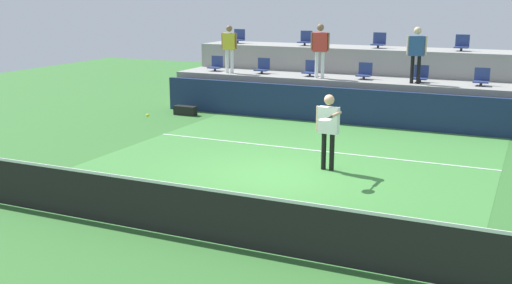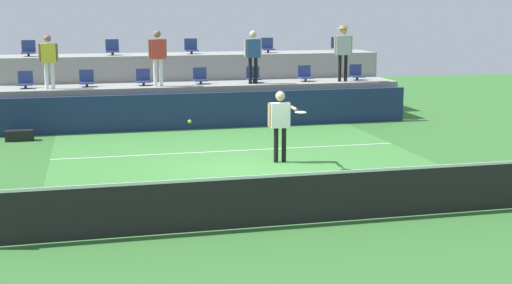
# 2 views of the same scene
# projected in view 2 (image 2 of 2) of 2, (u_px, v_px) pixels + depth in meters

# --- Properties ---
(ground_plane) EXTENTS (40.00, 40.00, 0.00)m
(ground_plane) POSITION_uv_depth(u_px,v_px,m) (251.00, 172.00, 15.74)
(ground_plane) COLOR #336B2D
(court_inner_paint) EXTENTS (9.00, 10.00, 0.01)m
(court_inner_paint) POSITION_uv_depth(u_px,v_px,m) (242.00, 163.00, 16.69)
(court_inner_paint) COLOR #3D7F38
(court_inner_paint) RESTS_ON ground_plane
(court_service_line) EXTENTS (9.00, 0.06, 0.00)m
(court_service_line) POSITION_uv_depth(u_px,v_px,m) (230.00, 151.00, 18.03)
(court_service_line) COLOR white
(court_service_line) RESTS_ON ground_plane
(tennis_net) EXTENTS (10.48, 0.08, 1.07)m
(tennis_net) POSITION_uv_depth(u_px,v_px,m) (304.00, 197.00, 11.82)
(tennis_net) COLOR black
(tennis_net) RESTS_ON ground_plane
(sponsor_backboard) EXTENTS (13.00, 0.16, 1.10)m
(sponsor_backboard) POSITION_uv_depth(u_px,v_px,m) (207.00, 111.00, 21.36)
(sponsor_backboard) COLOR navy
(sponsor_backboard) RESTS_ON ground_plane
(seating_tier_lower) EXTENTS (13.00, 1.80, 1.25)m
(seating_tier_lower) POSITION_uv_depth(u_px,v_px,m) (200.00, 103.00, 22.59)
(seating_tier_lower) COLOR gray
(seating_tier_lower) RESTS_ON ground_plane
(seating_tier_upper) EXTENTS (13.00, 1.80, 2.10)m
(seating_tier_upper) POSITION_uv_depth(u_px,v_px,m) (192.00, 84.00, 24.23)
(seating_tier_upper) COLOR gray
(seating_tier_upper) RESTS_ON ground_plane
(stadium_chair_lower_far_left) EXTENTS (0.44, 0.40, 0.52)m
(stadium_chair_lower_far_left) POSITION_uv_depth(u_px,v_px,m) (25.00, 81.00, 21.14)
(stadium_chair_lower_far_left) COLOR #2D2D33
(stadium_chair_lower_far_left) RESTS_ON seating_tier_lower
(stadium_chair_lower_left) EXTENTS (0.44, 0.40, 0.52)m
(stadium_chair_lower_left) POSITION_uv_depth(u_px,v_px,m) (87.00, 80.00, 21.55)
(stadium_chair_lower_left) COLOR #2D2D33
(stadium_chair_lower_left) RESTS_ON seating_tier_lower
(stadium_chair_lower_mid_left) EXTENTS (0.44, 0.40, 0.52)m
(stadium_chair_lower_mid_left) POSITION_uv_depth(u_px,v_px,m) (143.00, 78.00, 21.95)
(stadium_chair_lower_mid_left) COLOR #2D2D33
(stadium_chair_lower_mid_left) RESTS_ON seating_tier_lower
(stadium_chair_lower_center) EXTENTS (0.44, 0.40, 0.52)m
(stadium_chair_lower_center) POSITION_uv_depth(u_px,v_px,m) (200.00, 77.00, 22.37)
(stadium_chair_lower_center) COLOR #2D2D33
(stadium_chair_lower_center) RESTS_ON seating_tier_lower
(stadium_chair_lower_mid_right) EXTENTS (0.44, 0.40, 0.52)m
(stadium_chair_lower_mid_right) POSITION_uv_depth(u_px,v_px,m) (253.00, 76.00, 22.77)
(stadium_chair_lower_mid_right) COLOR #2D2D33
(stadium_chair_lower_mid_right) RESTS_ON seating_tier_lower
(stadium_chair_lower_right) EXTENTS (0.44, 0.40, 0.52)m
(stadium_chair_lower_right) POSITION_uv_depth(u_px,v_px,m) (305.00, 75.00, 23.17)
(stadium_chair_lower_right) COLOR #2D2D33
(stadium_chair_lower_right) RESTS_ON seating_tier_lower
(stadium_chair_lower_far_right) EXTENTS (0.44, 0.40, 0.52)m
(stadium_chair_lower_far_right) POSITION_uv_depth(u_px,v_px,m) (356.00, 74.00, 23.59)
(stadium_chair_lower_far_right) COLOR #2D2D33
(stadium_chair_lower_far_right) RESTS_ON seating_tier_lower
(stadium_chair_upper_far_left) EXTENTS (0.44, 0.40, 0.52)m
(stadium_chair_upper_far_left) POSITION_uv_depth(u_px,v_px,m) (29.00, 50.00, 22.69)
(stadium_chair_upper_far_left) COLOR #2D2D33
(stadium_chair_upper_far_left) RESTS_ON seating_tier_upper
(stadium_chair_upper_left) EXTENTS (0.44, 0.40, 0.52)m
(stadium_chair_upper_left) POSITION_uv_depth(u_px,v_px,m) (112.00, 49.00, 23.31)
(stadium_chair_upper_left) COLOR #2D2D33
(stadium_chair_upper_left) RESTS_ON seating_tier_upper
(stadium_chair_upper_center) EXTENTS (0.44, 0.40, 0.52)m
(stadium_chair_upper_center) POSITION_uv_depth(u_px,v_px,m) (191.00, 47.00, 23.92)
(stadium_chair_upper_center) COLOR #2D2D33
(stadium_chair_upper_center) RESTS_ON seating_tier_upper
(stadium_chair_upper_right) EXTENTS (0.44, 0.40, 0.52)m
(stadium_chair_upper_right) POSITION_uv_depth(u_px,v_px,m) (268.00, 46.00, 24.54)
(stadium_chair_upper_right) COLOR #2D2D33
(stadium_chair_upper_right) RESTS_ON seating_tier_upper
(stadium_chair_upper_far_right) EXTENTS (0.44, 0.40, 0.52)m
(stadium_chair_upper_far_right) POSITION_uv_depth(u_px,v_px,m) (338.00, 46.00, 25.14)
(stadium_chair_upper_far_right) COLOR #2D2D33
(stadium_chair_upper_far_right) RESTS_ON seating_tier_upper
(tennis_player) EXTENTS (0.66, 1.21, 1.72)m
(tennis_player) POSITION_uv_depth(u_px,v_px,m) (281.00, 119.00, 16.51)
(tennis_player) COLOR black
(tennis_player) RESTS_ON ground_plane
(spectator_in_grey) EXTENTS (0.58, 0.24, 1.62)m
(spectator_in_grey) POSITION_uv_depth(u_px,v_px,m) (48.00, 57.00, 20.79)
(spectator_in_grey) COLOR white
(spectator_in_grey) RESTS_ON seating_tier_lower
(spectator_leaning_on_rail) EXTENTS (0.60, 0.28, 1.73)m
(spectator_leaning_on_rail) POSITION_uv_depth(u_px,v_px,m) (158.00, 52.00, 21.52)
(spectator_leaning_on_rail) COLOR white
(spectator_leaning_on_rail) RESTS_ON seating_tier_lower
(spectator_in_white) EXTENTS (0.60, 0.25, 1.69)m
(spectator_in_white) POSITION_uv_depth(u_px,v_px,m) (253.00, 52.00, 22.23)
(spectator_in_white) COLOR black
(spectator_in_white) RESTS_ON seating_tier_lower
(spectator_with_hat) EXTENTS (0.62, 0.48, 1.84)m
(spectator_with_hat) POSITION_uv_depth(u_px,v_px,m) (343.00, 47.00, 22.90)
(spectator_with_hat) COLOR black
(spectator_with_hat) RESTS_ON seating_tier_lower
(tennis_ball) EXTENTS (0.07, 0.07, 0.07)m
(tennis_ball) POSITION_uv_depth(u_px,v_px,m) (190.00, 121.00, 12.83)
(tennis_ball) COLOR #CCE033
(equipment_bag) EXTENTS (0.76, 0.28, 0.30)m
(equipment_bag) POSITION_uv_depth(u_px,v_px,m) (20.00, 136.00, 19.41)
(equipment_bag) COLOR black
(equipment_bag) RESTS_ON ground_plane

